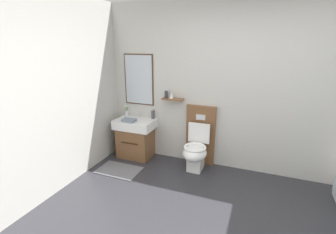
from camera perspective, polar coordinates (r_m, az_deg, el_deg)
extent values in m
cube|color=beige|center=(3.88, 18.06, 6.24)|extent=(4.78, 0.12, 2.61)
cube|color=#4C301E|center=(4.30, -6.79, 8.62)|extent=(0.55, 0.02, 0.87)
cube|color=silver|center=(4.29, -6.86, 8.60)|extent=(0.51, 0.01, 0.83)
cube|color=brown|center=(4.02, 1.13, 4.18)|extent=(0.36, 0.14, 0.02)
cylinder|color=#333338|center=(4.05, -0.40, 5.29)|extent=(0.06, 0.06, 0.12)
cone|color=white|center=(4.01, 0.78, 5.17)|extent=(0.07, 0.07, 0.11)
cube|color=beige|center=(3.27, -30.56, 2.83)|extent=(0.12, 3.87, 2.61)
cube|color=slate|center=(4.10, -11.36, -12.04)|extent=(0.68, 0.44, 0.01)
cube|color=brown|center=(4.43, -7.47, -5.79)|extent=(0.57, 0.44, 0.53)
cube|color=#342214|center=(4.23, -9.00, -6.09)|extent=(0.32, 0.01, 0.02)
cube|color=white|center=(4.31, -7.64, -1.57)|extent=(0.67, 0.47, 0.16)
cube|color=silver|center=(4.27, -7.87, -0.89)|extent=(0.42, 0.26, 0.03)
cylinder|color=silver|center=(4.43, -6.54, 0.77)|extent=(0.03, 0.03, 0.11)
cylinder|color=silver|center=(4.37, -6.90, 1.19)|extent=(0.02, 0.11, 0.02)
cube|color=brown|center=(4.11, 7.63, -4.12)|extent=(0.48, 0.10, 1.00)
cube|color=silver|center=(3.96, 7.62, -0.07)|extent=(0.15, 0.01, 0.09)
cube|color=white|center=(4.01, 6.50, -9.81)|extent=(0.22, 0.30, 0.34)
ellipsoid|color=white|center=(3.88, 6.25, -8.33)|extent=(0.37, 0.46, 0.24)
torus|color=white|center=(3.84, 6.30, -7.05)|extent=(0.35, 0.35, 0.04)
cube|color=white|center=(3.97, 7.23, -3.72)|extent=(0.35, 0.03, 0.33)
cylinder|color=silver|center=(4.53, -9.58, 0.91)|extent=(0.07, 0.07, 0.09)
cylinder|color=#33B266|center=(4.51, -9.46, 1.56)|extent=(0.03, 0.01, 0.16)
cube|color=white|center=(4.48, -9.37, 2.57)|extent=(0.02, 0.02, 0.03)
cylinder|color=#33B266|center=(4.53, -9.65, 1.62)|extent=(0.02, 0.04, 0.16)
cube|color=white|center=(4.50, -9.87, 2.60)|extent=(0.01, 0.02, 0.03)
cylinder|color=yellow|center=(4.50, -9.76, 1.52)|extent=(0.03, 0.02, 0.16)
cube|color=white|center=(4.47, -9.77, 2.49)|extent=(0.01, 0.02, 0.03)
cylinder|color=#4C4C51|center=(4.29, -3.54, 0.56)|extent=(0.06, 0.06, 0.14)
cylinder|color=silver|center=(4.27, -3.56, 1.72)|extent=(0.02, 0.02, 0.04)
cube|color=gray|center=(4.19, -9.08, -0.76)|extent=(0.22, 0.16, 0.04)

